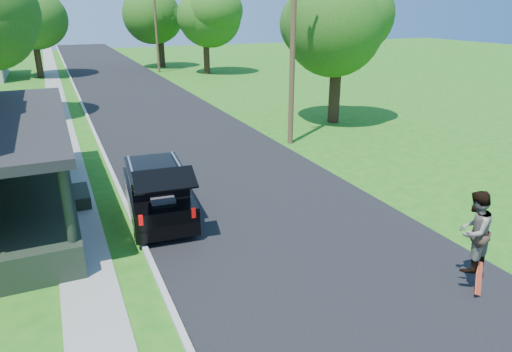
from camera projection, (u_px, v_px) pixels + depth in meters
name	position (u px, v px, depth m)	size (l,w,h in m)	color
ground	(308.00, 251.00, 12.41)	(140.00, 140.00, 0.00)	#196313
street	(152.00, 110.00, 29.54)	(8.00, 120.00, 0.02)	black
curb	(86.00, 115.00, 27.99)	(0.15, 120.00, 0.12)	#A0A19B
sidewalk	(59.00, 118.00, 27.40)	(1.30, 120.00, 0.03)	gray
black_suv	(157.00, 192.00, 14.21)	(2.13, 4.75, 2.15)	black
skateboarder	(474.00, 231.00, 10.28)	(1.13, 1.00, 1.93)	black
skateboard	(479.00, 279.00, 10.44)	(0.49, 0.36, 0.72)	#BA2C0F
tree_left_far	(30.00, 8.00, 40.89)	(7.70, 7.83, 9.52)	black
tree_right_near	(338.00, 20.00, 24.39)	(6.61, 6.17, 8.45)	black
tree_right_mid	(204.00, 9.00, 43.26)	(7.22, 7.43, 9.11)	black
tree_right_far	(159.00, 13.00, 48.39)	(7.82, 7.60, 9.01)	black
utility_pole_near	(293.00, 49.00, 20.69)	(1.55, 0.31, 8.66)	#503625
utility_pole_far	(156.00, 29.00, 45.07)	(1.50, 0.25, 8.06)	#503625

